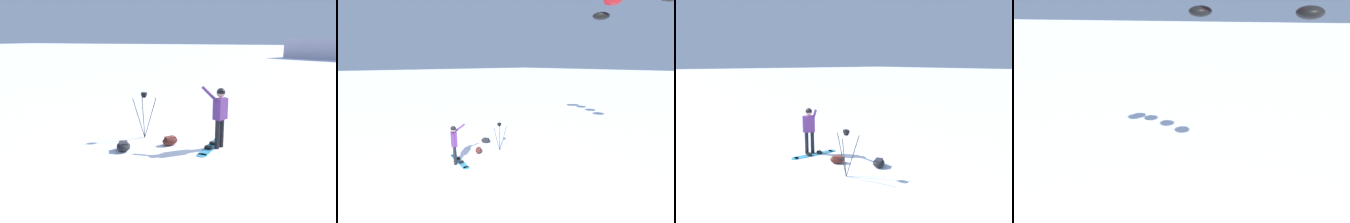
% 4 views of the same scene
% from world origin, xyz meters
% --- Properties ---
extents(ground_plane, '(300.00, 300.00, 0.00)m').
position_xyz_m(ground_plane, '(0.00, 0.00, 0.00)').
color(ground_plane, white).
extents(snowboarder, '(0.47, 0.78, 1.81)m').
position_xyz_m(snowboarder, '(0.78, 0.76, 1.10)').
color(snowboarder, black).
rests_on(snowboarder, ground_plane).
extents(snowboard, '(1.82, 0.42, 0.10)m').
position_xyz_m(snowboard, '(0.84, 0.53, 0.02)').
color(snowboard, teal).
rests_on(snowboard, ground_plane).
extents(gear_bag_large, '(0.65, 0.61, 0.26)m').
position_xyz_m(gear_bag_large, '(2.02, -1.74, 0.14)').
color(gear_bag_large, black).
rests_on(gear_bag_large, ground_plane).
extents(camera_tripod, '(0.63, 0.67, 1.49)m').
position_xyz_m(camera_tripod, '(0.66, -1.70, 1.05)').
color(camera_tripod, '#262628').
rests_on(camera_tripod, ground_plane).
extents(gear_bag_small, '(0.60, 0.56, 0.26)m').
position_xyz_m(gear_bag_small, '(1.07, -0.66, 0.14)').
color(gear_bag_small, '#4C1E19').
rests_on(gear_bag_small, ground_plane).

